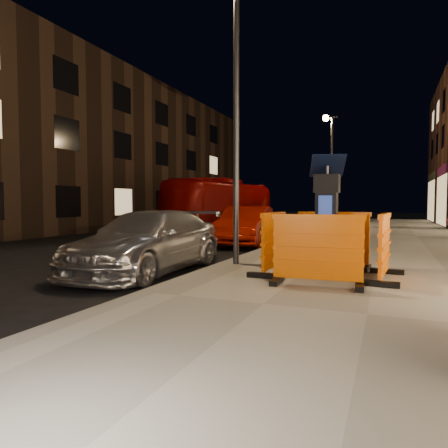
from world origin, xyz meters
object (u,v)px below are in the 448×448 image
at_px(barrier_bldgside, 384,247).
at_px(bus_doubledecker, 224,230).
at_px(barrier_back, 333,240).
at_px(barrier_front, 317,250).
at_px(car_red, 247,245).
at_px(barrier_kerbside, 274,242).
at_px(parking_kiosk, 327,219).
at_px(car_silver, 149,272).

xyz_separation_m(barrier_bldgside, bus_doubledecker, (-8.09, 12.57, -0.70)).
height_order(barrier_back, bus_doubledecker, bus_doubledecker).
height_order(barrier_front, barrier_bldgside, same).
bearing_deg(barrier_front, car_red, 114.96).
height_order(barrier_kerbside, bus_doubledecker, bus_doubledecker).
bearing_deg(barrier_front, bus_doubledecker, 115.36).
relative_size(parking_kiosk, barrier_bldgside, 1.40).
xyz_separation_m(barrier_back, bus_doubledecker, (-7.14, 11.62, -0.70)).
bearing_deg(barrier_back, car_red, 131.54).
height_order(barrier_front, barrier_back, same).
relative_size(barrier_bldgside, car_red, 0.35).
relative_size(parking_kiosk, bus_doubledecker, 0.21).
bearing_deg(barrier_bldgside, parking_kiosk, 94.53).
relative_size(car_silver, bus_doubledecker, 0.46).
bearing_deg(barrier_front, barrier_kerbside, 132.53).
bearing_deg(barrier_kerbside, parking_kiosk, -89.47).
xyz_separation_m(barrier_front, barrier_bldgside, (0.95, 0.95, 0.00)).
distance_m(barrier_front, bus_doubledecker, 15.31).
bearing_deg(car_red, bus_doubledecker, 111.62).
distance_m(barrier_front, barrier_bldgside, 1.34).
height_order(parking_kiosk, car_silver, parking_kiosk).
bearing_deg(car_red, car_silver, -98.08).
xyz_separation_m(parking_kiosk, car_silver, (-3.60, -0.12, -1.14)).
bearing_deg(parking_kiosk, car_red, 123.73).
bearing_deg(barrier_back, parking_kiosk, -84.47).
bearing_deg(parking_kiosk, car_silver, -175.57).
bearing_deg(car_silver, barrier_front, -14.12).
relative_size(barrier_front, barrier_bldgside, 1.00).
bearing_deg(car_silver, bus_doubledecker, 104.46).
relative_size(parking_kiosk, barrier_kerbside, 1.40).
bearing_deg(barrier_kerbside, car_silver, 93.11).
relative_size(barrier_back, barrier_kerbside, 1.00).
bearing_deg(bus_doubledecker, parking_kiosk, -59.01).
distance_m(barrier_back, barrier_kerbside, 1.34).
xyz_separation_m(barrier_back, barrier_kerbside, (-0.95, -0.95, 0.00)).
height_order(parking_kiosk, car_red, parking_kiosk).
bearing_deg(barrier_bldgside, barrier_back, 49.53).
bearing_deg(car_silver, barrier_kerbside, 1.46).
relative_size(car_red, bus_doubledecker, 0.42).
relative_size(parking_kiosk, car_silver, 0.45).
xyz_separation_m(barrier_front, car_red, (-3.45, 6.64, -0.70)).
xyz_separation_m(barrier_front, bus_doubledecker, (-7.14, 13.52, -0.70)).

